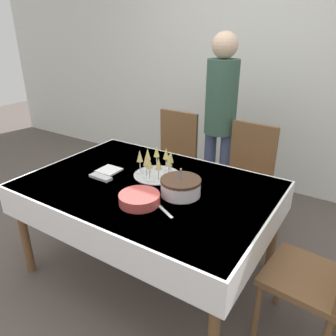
{
  "coord_description": "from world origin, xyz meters",
  "views": [
    {
      "loc": [
        1.19,
        -1.59,
        1.72
      ],
      "look_at": [
        0.12,
        0.06,
        0.85
      ],
      "focal_mm": 35.0,
      "sensor_mm": 36.0,
      "label": 1
    }
  ],
  "objects_px": {
    "dining_chair_far_right": "(245,176)",
    "person_standing": "(221,111)",
    "gift_bag": "(68,199)",
    "dining_chair_right_end": "(325,272)",
    "champagne_tray": "(156,163)",
    "birthday_cake": "(181,187)",
    "plate_stack_main": "(139,199)",
    "dining_chair_far_left": "(172,158)"
  },
  "relations": [
    {
      "from": "dining_chair_far_right",
      "to": "person_standing",
      "type": "xyz_separation_m",
      "value": [
        -0.35,
        0.18,
        0.48
      ]
    },
    {
      "from": "person_standing",
      "to": "gift_bag",
      "type": "height_order",
      "value": "person_standing"
    },
    {
      "from": "dining_chair_right_end",
      "to": "person_standing",
      "type": "xyz_separation_m",
      "value": [
        -1.12,
        1.08,
        0.48
      ]
    },
    {
      "from": "champagne_tray",
      "to": "dining_chair_far_right",
      "type": "bearing_deg",
      "value": 61.98
    },
    {
      "from": "dining_chair_right_end",
      "to": "birthday_cake",
      "type": "height_order",
      "value": "dining_chair_right_end"
    },
    {
      "from": "plate_stack_main",
      "to": "person_standing",
      "type": "relative_size",
      "value": 0.15
    },
    {
      "from": "dining_chair_right_end",
      "to": "champagne_tray",
      "type": "height_order",
      "value": "dining_chair_right_end"
    },
    {
      "from": "dining_chair_right_end",
      "to": "dining_chair_far_left",
      "type": "bearing_deg",
      "value": 149.24
    },
    {
      "from": "champagne_tray",
      "to": "birthday_cake",
      "type": "bearing_deg",
      "value": -27.84
    },
    {
      "from": "dining_chair_far_right",
      "to": "gift_bag",
      "type": "height_order",
      "value": "dining_chair_far_right"
    },
    {
      "from": "plate_stack_main",
      "to": "person_standing",
      "type": "height_order",
      "value": "person_standing"
    },
    {
      "from": "dining_chair_far_right",
      "to": "dining_chair_right_end",
      "type": "height_order",
      "value": "same"
    },
    {
      "from": "dining_chair_far_left",
      "to": "plate_stack_main",
      "type": "relative_size",
      "value": 3.92
    },
    {
      "from": "dining_chair_right_end",
      "to": "gift_bag",
      "type": "bearing_deg",
      "value": 172.92
    },
    {
      "from": "dining_chair_far_left",
      "to": "gift_bag",
      "type": "height_order",
      "value": "dining_chair_far_left"
    },
    {
      "from": "birthday_cake",
      "to": "gift_bag",
      "type": "bearing_deg",
      "value": 168.58
    },
    {
      "from": "plate_stack_main",
      "to": "dining_chair_far_left",
      "type": "bearing_deg",
      "value": 112.93
    },
    {
      "from": "plate_stack_main",
      "to": "dining_chair_far_right",
      "type": "bearing_deg",
      "value": 77.29
    },
    {
      "from": "dining_chair_far_left",
      "to": "dining_chair_far_right",
      "type": "distance_m",
      "value": 0.74
    },
    {
      "from": "dining_chair_far_left",
      "to": "gift_bag",
      "type": "relative_size",
      "value": 3.61
    },
    {
      "from": "plate_stack_main",
      "to": "gift_bag",
      "type": "bearing_deg",
      "value": 158.38
    },
    {
      "from": "birthday_cake",
      "to": "person_standing",
      "type": "distance_m",
      "value": 1.14
    },
    {
      "from": "dining_chair_right_end",
      "to": "champagne_tray",
      "type": "xyz_separation_m",
      "value": [
        -1.18,
        0.15,
        0.29
      ]
    },
    {
      "from": "birthday_cake",
      "to": "champagne_tray",
      "type": "bearing_deg",
      "value": 152.16
    },
    {
      "from": "dining_chair_far_right",
      "to": "birthday_cake",
      "type": "height_order",
      "value": "dining_chair_far_right"
    },
    {
      "from": "dining_chair_far_right",
      "to": "gift_bag",
      "type": "distance_m",
      "value": 1.76
    },
    {
      "from": "dining_chair_right_end",
      "to": "gift_bag",
      "type": "height_order",
      "value": "dining_chair_right_end"
    },
    {
      "from": "dining_chair_far_right",
      "to": "person_standing",
      "type": "height_order",
      "value": "person_standing"
    },
    {
      "from": "plate_stack_main",
      "to": "person_standing",
      "type": "distance_m",
      "value": 1.34
    },
    {
      "from": "plate_stack_main",
      "to": "dining_chair_right_end",
      "type": "bearing_deg",
      "value": 12.85
    },
    {
      "from": "person_standing",
      "to": "gift_bag",
      "type": "distance_m",
      "value": 1.73
    },
    {
      "from": "dining_chair_far_right",
      "to": "person_standing",
      "type": "distance_m",
      "value": 0.62
    },
    {
      "from": "birthday_cake",
      "to": "champagne_tray",
      "type": "xyz_separation_m",
      "value": [
        -0.29,
        0.15,
        0.04
      ]
    },
    {
      "from": "person_standing",
      "to": "gift_bag",
      "type": "xyz_separation_m",
      "value": [
        -1.25,
        -0.79,
        -0.9
      ]
    },
    {
      "from": "dining_chair_far_left",
      "to": "dining_chair_far_right",
      "type": "bearing_deg",
      "value": -0.01
    },
    {
      "from": "dining_chair_far_left",
      "to": "champagne_tray",
      "type": "distance_m",
      "value": 0.87
    },
    {
      "from": "dining_chair_far_left",
      "to": "plate_stack_main",
      "type": "height_order",
      "value": "dining_chair_far_left"
    },
    {
      "from": "dining_chair_far_right",
      "to": "champagne_tray",
      "type": "xyz_separation_m",
      "value": [
        -0.4,
        -0.75,
        0.29
      ]
    },
    {
      "from": "dining_chair_far_left",
      "to": "person_standing",
      "type": "distance_m",
      "value": 0.64
    },
    {
      "from": "dining_chair_far_left",
      "to": "dining_chair_right_end",
      "type": "bearing_deg",
      "value": -30.76
    },
    {
      "from": "gift_bag",
      "to": "dining_chair_right_end",
      "type": "bearing_deg",
      "value": -7.08
    },
    {
      "from": "birthday_cake",
      "to": "dining_chair_right_end",
      "type": "bearing_deg",
      "value": 0.37
    }
  ]
}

